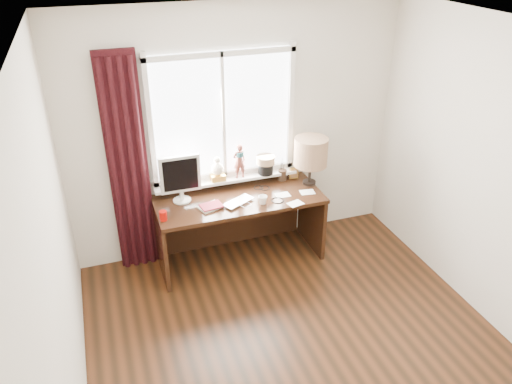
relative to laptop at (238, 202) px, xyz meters
name	(u,v)px	position (x,y,z in m)	size (l,w,h in m)	color
floor	(311,367)	(0.14, -1.53, -0.76)	(3.50, 4.00, 0.00)	#442210
ceiling	(335,43)	(0.14, -1.53, 1.84)	(3.50, 4.00, 0.00)	white
wall_back	(237,133)	(0.14, 0.47, 0.54)	(3.50, 2.60, 0.00)	silver
wall_left	(55,286)	(-1.61, -1.53, 0.54)	(4.00, 2.60, 0.00)	silver
laptop	(238,202)	(0.00, 0.00, 0.00)	(0.33, 0.21, 0.03)	silver
mug	(263,200)	(0.22, -0.09, 0.03)	(0.09, 0.09, 0.09)	white
red_cup	(163,216)	(-0.76, -0.08, 0.03)	(0.07, 0.07, 0.09)	#910700
window	(224,137)	(-0.02, 0.42, 0.54)	(1.52, 0.22, 1.40)	white
curtain	(128,168)	(-0.99, 0.38, 0.35)	(0.38, 0.09, 2.25)	black
desk	(237,214)	(0.04, 0.20, -0.26)	(1.70, 0.70, 0.75)	black
monitor	(180,176)	(-0.52, 0.22, 0.27)	(0.40, 0.18, 0.49)	beige
notebook_stack	(211,206)	(-0.28, 0.00, 0.00)	(0.26, 0.22, 0.03)	beige
brush_holder	(282,175)	(0.60, 0.33, 0.05)	(0.09, 0.09, 0.25)	black
icon_frame	(294,173)	(0.73, 0.32, 0.05)	(0.10, 0.03, 0.13)	gold
table_lamp	(311,152)	(0.84, 0.15, 0.35)	(0.35, 0.35, 0.52)	black
loose_papers	(295,197)	(0.58, -0.07, -0.01)	(0.42, 0.33, 0.00)	white
desk_cables	(269,193)	(0.35, 0.09, -0.01)	(0.23, 0.46, 0.01)	black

